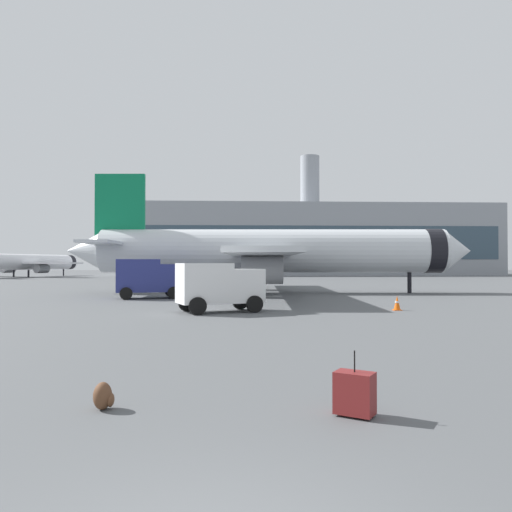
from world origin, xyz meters
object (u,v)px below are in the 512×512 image
(airplane_taxiing, at_px, (27,262))
(safety_cone_near, at_px, (397,303))
(airplane_at_gate, at_px, (270,251))
(rolling_suitcase, at_px, (355,393))
(service_truck, at_px, (148,277))
(safety_cone_mid, at_px, (172,286))
(traveller_backpack, at_px, (104,396))
(cargo_van, at_px, (219,285))

(airplane_taxiing, relative_size, safety_cone_near, 33.17)
(airplane_at_gate, xyz_separation_m, rolling_suitcase, (-1.20, -35.17, -3.27))
(airplane_at_gate, relative_size, airplane_taxiing, 1.33)
(service_truck, xyz_separation_m, rolling_suitcase, (8.34, -28.72, -1.22))
(service_truck, xyz_separation_m, safety_cone_mid, (0.25, 12.43, -1.24))
(airplane_at_gate, bearing_deg, rolling_suitcase, -91.95)
(safety_cone_near, height_order, traveller_backpack, safety_cone_near)
(airplane_at_gate, xyz_separation_m, service_truck, (-9.54, -6.45, -2.05))
(airplane_taxiing, distance_m, service_truck, 70.06)
(airplane_taxiing, bearing_deg, rolling_suitcase, -64.85)
(rolling_suitcase, distance_m, traveller_backpack, 4.36)
(safety_cone_near, bearing_deg, cargo_van, -176.59)
(rolling_suitcase, bearing_deg, airplane_at_gate, 88.05)
(service_truck, relative_size, cargo_van, 1.07)
(cargo_van, bearing_deg, traveller_backpack, -94.95)
(cargo_van, relative_size, safety_cone_mid, 6.51)
(traveller_backpack, bearing_deg, rolling_suitcase, -7.59)
(airplane_at_gate, height_order, safety_cone_mid, airplane_at_gate)
(safety_cone_near, relative_size, safety_cone_mid, 1.09)
(airplane_at_gate, height_order, service_truck, airplane_at_gate)
(airplane_taxiing, bearing_deg, service_truck, -61.04)
(airplane_at_gate, distance_m, cargo_van, 17.72)
(airplane_at_gate, xyz_separation_m, safety_cone_mid, (-9.29, 5.98, -3.29))
(traveller_backpack, bearing_deg, safety_cone_mid, 95.31)
(service_truck, height_order, safety_cone_mid, service_truck)
(service_truck, bearing_deg, rolling_suitcase, -73.81)
(airplane_taxiing, xyz_separation_m, service_truck, (33.92, -61.28, -1.29))
(service_truck, distance_m, safety_cone_mid, 12.50)
(safety_cone_near, xyz_separation_m, rolling_suitcase, (-6.97, -18.63, -0.01))
(airplane_at_gate, bearing_deg, safety_cone_near, -70.74)
(cargo_van, relative_size, traveller_backpack, 10.04)
(cargo_van, distance_m, rolling_suitcase, 18.30)
(safety_cone_near, bearing_deg, rolling_suitcase, -110.52)
(airplane_at_gate, xyz_separation_m, airplane_taxiing, (-43.45, 54.83, -0.76))
(safety_cone_mid, bearing_deg, airplane_at_gate, -32.79)
(safety_cone_mid, distance_m, traveller_backpack, 40.75)
(safety_cone_mid, bearing_deg, airplane_taxiing, 124.97)
(rolling_suitcase, bearing_deg, airplane_taxiing, 115.15)
(cargo_van, distance_m, safety_cone_near, 9.85)
(airplane_at_gate, distance_m, safety_cone_mid, 11.53)
(airplane_at_gate, relative_size, rolling_suitcase, 32.48)
(airplane_at_gate, height_order, traveller_backpack, airplane_at_gate)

